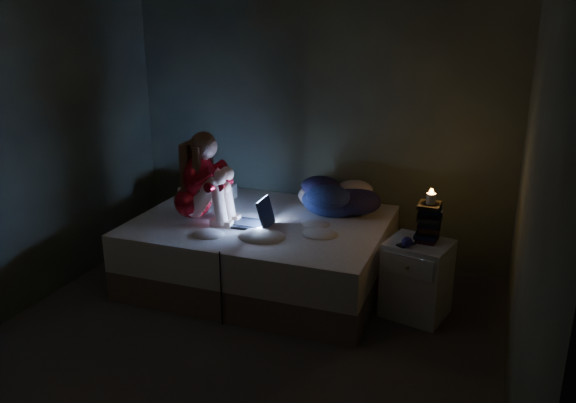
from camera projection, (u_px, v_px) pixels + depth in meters
The scene contains 14 objects.
floor at pixel (232, 352), 4.09m from camera, with size 3.60×3.80×0.02m, color #443E3C.
wall_back at pixel (317, 121), 5.39m from camera, with size 3.60×0.02×2.60m, color #30332C.
wall_left at pixel (4, 149), 4.28m from camera, with size 0.02×3.80×2.60m, color #30332C.
wall_right at pixel (534, 203), 3.09m from camera, with size 0.02×3.80×2.60m, color #30332C.
bed at pixel (262, 251), 5.06m from camera, with size 2.09×1.57×0.57m, color #B6B1A7, non-canonical shape.
pillow at pixel (208, 193), 5.48m from camera, with size 0.46×0.32×0.13m, color silver.
woman at pixel (192, 176), 4.85m from camera, with size 0.48×0.31×0.77m, color #A41621, non-canonical shape.
laptop at pixel (248, 211), 4.79m from camera, with size 0.37×0.26×0.26m, color black, non-canonical shape.
clothes_pile at pixel (332, 195), 5.08m from camera, with size 0.57×0.45×0.34m, color #11194A, non-canonical shape.
nightstand at pixel (417, 279), 4.49m from camera, with size 0.46×0.41×0.61m, color silver.
book_stack at pixel (429, 223), 4.40m from camera, with size 0.19×0.25×0.27m, color black, non-canonical shape.
candle at pixel (431, 201), 4.34m from camera, with size 0.07×0.07×0.08m, color beige.
phone at pixel (409, 246), 4.31m from camera, with size 0.07×0.14×0.01m, color black.
blue_orb at pixel (411, 243), 4.27m from camera, with size 0.08×0.08×0.08m, color navy.
Camera 1 is at (1.60, -3.20, 2.27)m, focal length 36.31 mm.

